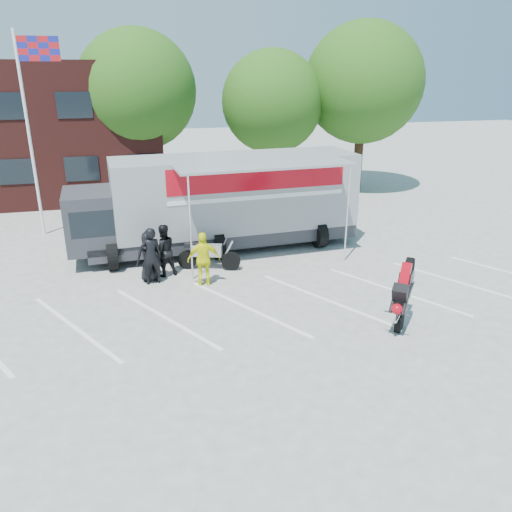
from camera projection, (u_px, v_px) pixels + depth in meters
name	position (u px, v px, depth m)	size (l,w,h in m)	color
ground	(249.00, 324.00, 13.64)	(100.00, 100.00, 0.00)	#ADADA8
parking_bay_lines	(240.00, 308.00, 14.55)	(18.00, 5.00, 0.01)	white
flagpole	(32.00, 111.00, 19.49)	(1.61, 0.12, 8.00)	white
tree_left	(137.00, 90.00, 25.75)	(6.12, 6.12, 8.64)	#382314
tree_mid	(272.00, 102.00, 26.70)	(5.44, 5.44, 7.68)	#382314
tree_right	(363.00, 83.00, 27.10)	(6.46, 6.46, 9.12)	#382314
transporter_truck	(225.00, 247.00, 19.58)	(11.18, 5.39, 3.56)	gray
parked_motorcycle	(209.00, 269.00, 17.43)	(0.75, 2.24, 1.17)	silver
stunt_bike_rider	(403.00, 320.00, 13.87)	(0.82, 1.74, 2.05)	black
spectator_leather_a	(149.00, 256.00, 16.23)	(0.82, 0.53, 1.68)	black
spectator_leather_b	(151.00, 256.00, 15.96)	(0.69, 0.45, 1.89)	black
spectator_leather_c	(163.00, 250.00, 16.61)	(0.87, 0.68, 1.78)	black
spectator_hivis	(204.00, 259.00, 15.84)	(1.04, 0.43, 1.78)	#F9F90D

